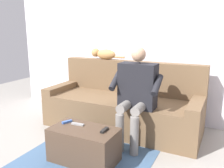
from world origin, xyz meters
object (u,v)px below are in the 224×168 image
cat_on_backrest (104,54)px  remote_gray (78,124)px  coffee_table (84,145)px  person_solo_seated (136,91)px  couch (123,106)px  remote_blue (67,122)px  remote_black (104,130)px

cat_on_backrest → remote_gray: 1.45m
coffee_table → remote_gray: 0.23m
coffee_table → remote_gray: bearing=-26.7°
cat_on_backrest → remote_gray: cat_on_backrest is taller
coffee_table → person_solo_seated: person_solo_seated is taller
couch → coffee_table: 1.04m
coffee_table → remote_blue: (0.26, -0.06, 0.20)m
couch → remote_blue: size_ratio=18.56×
remote_blue → remote_gray: size_ratio=0.80×
person_solo_seated → cat_on_backrest: (0.81, -0.69, 0.34)m
couch → remote_black: (-0.23, 0.99, 0.07)m
person_solo_seated → remote_gray: (0.47, 0.56, -0.30)m
person_solo_seated → cat_on_backrest: 1.12m
coffee_table → remote_black: 0.30m
remote_blue → cat_on_backrest: bearing=33.6°
couch → remote_black: couch is taller
cat_on_backrest → remote_black: cat_on_backrest is taller
person_solo_seated → remote_gray: person_solo_seated is taller
remote_gray → remote_black: (-0.34, 0.01, 0.00)m
cat_on_backrest → remote_black: bearing=118.5°
person_solo_seated → remote_gray: 0.79m
cat_on_backrest → remote_black: (-0.69, 1.27, -0.64)m
cat_on_backrest → person_solo_seated: bearing=139.5°
person_solo_seated → remote_blue: 0.88m
coffee_table → remote_blue: size_ratio=6.08×
couch → cat_on_backrest: cat_on_backrest is taller
person_solo_seated → remote_blue: bearing=42.9°
coffee_table → person_solo_seated: bearing=-119.3°
coffee_table → cat_on_backrest: bearing=-70.6°
couch → person_solo_seated: person_solo_seated is taller
coffee_table → remote_black: bearing=-169.0°
remote_gray → remote_black: remote_black is taller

